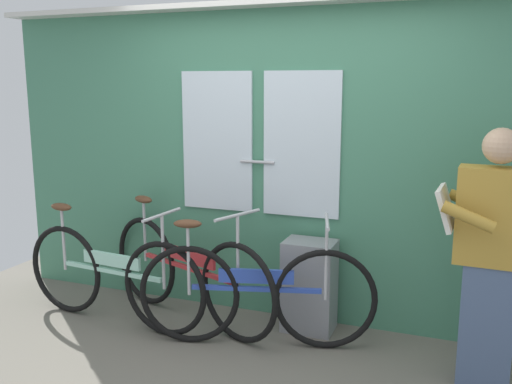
# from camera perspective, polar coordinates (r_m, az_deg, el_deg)

# --- Properties ---
(train_door_wall) EXTENTS (4.89, 0.28, 2.43)m
(train_door_wall) POSITION_cam_1_polar(r_m,az_deg,el_deg) (4.36, 2.81, 3.35)
(train_door_wall) COLOR #427F60
(train_door_wall) RESTS_ON ground_plane
(bicycle_near_door) EXTENTS (1.72, 0.75, 0.95)m
(bicycle_near_door) POSITION_cam_1_polar(r_m,az_deg,el_deg) (4.47, -6.96, -8.07)
(bicycle_near_door) COLOR black
(bicycle_near_door) RESTS_ON ground_plane
(bicycle_leaning_behind) EXTENTS (1.70, 0.44, 0.93)m
(bicycle_leaning_behind) POSITION_cam_1_polar(r_m,az_deg,el_deg) (4.53, -14.43, -8.20)
(bicycle_leaning_behind) COLOR black
(bicycle_leaning_behind) RESTS_ON ground_plane
(bicycle_by_pole) EXTENTS (1.64, 0.59, 0.94)m
(bicycle_by_pole) POSITION_cam_1_polar(r_m,az_deg,el_deg) (4.03, -0.06, -10.28)
(bicycle_by_pole) COLOR black
(bicycle_by_pole) RESTS_ON ground_plane
(passenger_reading_newspaper) EXTENTS (0.57, 0.48, 1.60)m
(passenger_reading_newspaper) POSITION_cam_1_polar(r_m,az_deg,el_deg) (3.66, 22.65, -5.83)
(passenger_reading_newspaper) COLOR slate
(passenger_reading_newspaper) RESTS_ON ground_plane
(trash_bin_by_wall) EXTENTS (0.38, 0.28, 0.70)m
(trash_bin_by_wall) POSITION_cam_1_polar(r_m,az_deg,el_deg) (4.31, 5.43, -9.44)
(trash_bin_by_wall) COLOR gray
(trash_bin_by_wall) RESTS_ON ground_plane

